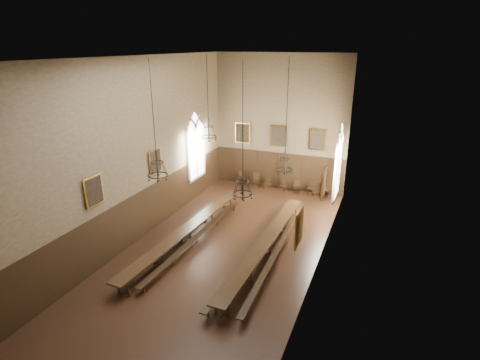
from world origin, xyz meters
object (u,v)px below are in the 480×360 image
Objects in this scene: table_right at (265,248)px; chandelier_front_right at (243,185)px; bench_right_outer at (274,256)px; chair_7 at (326,193)px; bench_left_inner at (198,239)px; chair_4 at (283,187)px; chair_6 at (311,191)px; bench_left_outer at (180,234)px; chandelier_front_left at (157,168)px; bench_right_inner at (254,247)px; chandelier_back_right at (285,162)px; chandelier_back_left at (209,131)px; chair_1 at (241,181)px; table_left at (186,236)px; chair_2 at (256,182)px; chair_3 at (267,184)px; chair_5 at (297,189)px.

table_right is 2.01× the size of chandelier_front_right.
bench_right_outer is at bearing 65.91° from chandelier_front_right.
table_right is 8.43m from chair_7.
bench_left_inner is 5.58m from chandelier_front_right.
chair_4 is at bearing 103.57° from bench_right_outer.
chair_7 is (1.00, -0.06, 0.02)m from chair_6.
bench_left_outer is 1.86× the size of chandelier_front_left.
chair_4 is at bearing 96.57° from bench_right_inner.
chandelier_back_right is (-0.30, 2.24, 3.86)m from bench_right_outer.
chandelier_back_left is at bearing -133.41° from chair_6.
chair_7 is 9.26m from chandelier_back_left.
bench_left_inner is 1.01× the size of bench_right_outer.
chair_1 is 0.21× the size of chandelier_front_left.
table_right is 2.40× the size of chandelier_back_left.
chair_7 is 0.24× the size of chandelier_back_left.
bench_right_inner is (3.49, 0.38, -0.10)m from table_left.
table_left is 6.14m from chandelier_back_right.
chandelier_back_left reaches higher than chair_2.
chair_2 is at bearing 106.72° from chandelier_front_right.
chair_6 is 8.75m from chandelier_back_left.
table_left is 10.71× the size of chair_3.
chair_2 is (0.57, 8.81, -0.10)m from table_left.
table_right is 4.18m from chandelier_back_right.
table_right is at bearing -0.74° from bench_right_inner.
chair_5 is (-1.10, 8.67, -0.00)m from bench_right_outer.
bench_left_outer is 8.93× the size of chair_2.
chair_3 is at bearing 103.79° from bench_right_inner.
bench_right_outer is (4.62, 0.02, -0.13)m from table_left.
chair_1 reaches higher than bench_right_inner.
chandelier_back_right is (4.86, -6.51, 3.83)m from chair_1.
chair_3 is at bearing 102.47° from chandelier_front_right.
chandelier_back_right is at bearing 97.67° from bench_right_outer.
chandelier_back_left is at bearing 147.44° from bench_right_outer.
chandelier_back_right reaches higher than bench_left_inner.
chandelier_back_left is at bearing 91.68° from chandelier_front_left.
chandelier_back_left is (-1.55, -5.73, 4.82)m from chair_3.
bench_right_inner is 1.14× the size of bench_right_outer.
bench_right_outer is at bearing -66.01° from chair_3.
table_left is at bearing -162.71° from bench_left_inner.
chair_6 is at bearing -12.32° from chair_1.
bench_left_inner is 10.66× the size of chair_4.
chandelier_back_right is (-0.13, -6.49, 3.84)m from chair_6.
chandelier_back_left is (-0.12, 3.05, 4.71)m from table_left.
chair_4 is (1.98, 8.55, -0.00)m from bench_left_inner.
chandelier_back_left reaches higher than chair_1.
chair_4 is at bearing 0.63° from chair_3.
chair_4 is at bearing 100.40° from table_right.
chandelier_front_right is (-0.28, -2.24, 3.93)m from table_right.
chair_2 is 11.70m from chandelier_front_left.
bench_left_inner is at bearing -151.07° from chandelier_back_right.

